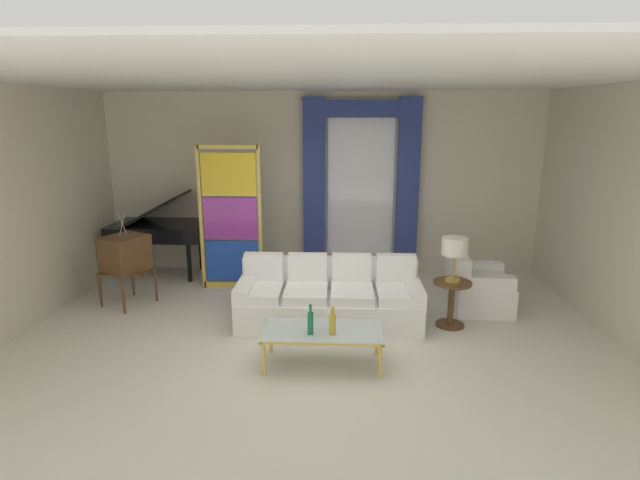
{
  "coord_description": "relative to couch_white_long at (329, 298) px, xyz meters",
  "views": [
    {
      "loc": [
        0.34,
        -5.49,
        2.65
      ],
      "look_at": [
        0.05,
        0.9,
        1.05
      ],
      "focal_mm": 28.54,
      "sensor_mm": 36.0,
      "label": 1
    }
  ],
  "objects": [
    {
      "name": "stained_glass_divider",
      "position": [
        -1.53,
        1.21,
        0.75
      ],
      "size": [
        0.95,
        0.05,
        2.2
      ],
      "color": "gold",
      "rests_on": "ground"
    },
    {
      "name": "table_lamp_brass",
      "position": [
        1.55,
        -0.1,
        0.72
      ],
      "size": [
        0.32,
        0.32,
        0.57
      ],
      "color": "#B29338",
      "rests_on": "round_side_table"
    },
    {
      "name": "vintage_tv",
      "position": [
        -2.87,
        0.47,
        0.42
      ],
      "size": [
        0.72,
        0.75,
        1.35
      ],
      "color": "brown",
      "rests_on": "ground"
    },
    {
      "name": "couch_white_long",
      "position": [
        0.0,
        0.0,
        0.0
      ],
      "size": [
        2.35,
        0.94,
        0.86
      ],
      "color": "white",
      "rests_on": "ground"
    },
    {
      "name": "armchair_white",
      "position": [
        2.0,
        0.5,
        -0.02
      ],
      "size": [
        0.85,
        0.84,
        0.8
      ],
      "color": "white",
      "rests_on": "ground"
    },
    {
      "name": "bottle_blue_decanter",
      "position": [
        0.07,
        -1.33,
        0.23
      ],
      "size": [
        0.07,
        0.07,
        0.31
      ],
      "color": "gold",
      "rests_on": "coffee_table"
    },
    {
      "name": "grand_piano",
      "position": [
        -2.85,
        1.85,
        0.5
      ],
      "size": [
        1.5,
        1.1,
        1.4
      ],
      "color": "black",
      "rests_on": "ground"
    },
    {
      "name": "peacock_figurine",
      "position": [
        -1.01,
        0.88,
        -0.09
      ],
      "size": [
        0.44,
        0.6,
        0.5
      ],
      "color": "beige",
      "rests_on": "ground"
    },
    {
      "name": "ceiling_slab",
      "position": [
        -0.18,
        0.06,
        2.71
      ],
      "size": [
        8.0,
        7.6,
        0.04
      ],
      "primitive_type": "cube",
      "color": "white"
    },
    {
      "name": "coffee_table",
      "position": [
        -0.04,
        -1.22,
        0.07
      ],
      "size": [
        1.27,
        0.6,
        0.41
      ],
      "color": "silver",
      "rests_on": "ground"
    },
    {
      "name": "wall_right",
      "position": [
        3.48,
        -0.14,
        1.19
      ],
      "size": [
        0.12,
        7.0,
        3.0
      ],
      "primitive_type": "cube",
      "color": "beige",
      "rests_on": "ground"
    },
    {
      "name": "bottle_crystal_tall",
      "position": [
        -0.16,
        -1.34,
        0.24
      ],
      "size": [
        0.06,
        0.06,
        0.33
      ],
      "color": "#196B3D",
      "rests_on": "coffee_table"
    },
    {
      "name": "curtained_window",
      "position": [
        0.46,
        2.15,
        1.44
      ],
      "size": [
        2.0,
        0.17,
        2.7
      ],
      "color": "white",
      "rests_on": "ground"
    },
    {
      "name": "ground_plane",
      "position": [
        -0.18,
        -0.74,
        -0.31
      ],
      "size": [
        16.0,
        16.0,
        0.0
      ],
      "primitive_type": "plane",
      "color": "silver"
    },
    {
      "name": "round_side_table",
      "position": [
        1.55,
        -0.1,
        0.05
      ],
      "size": [
        0.48,
        0.48,
        0.59
      ],
      "color": "brown",
      "rests_on": "ground"
    },
    {
      "name": "wall_left",
      "position": [
        -3.84,
        -0.14,
        1.19
      ],
      "size": [
        0.12,
        7.0,
        3.0
      ],
      "primitive_type": "cube",
      "color": "beige",
      "rests_on": "ground"
    },
    {
      "name": "wall_rear",
      "position": [
        -0.18,
        2.32,
        1.19
      ],
      "size": [
        8.0,
        0.12,
        3.0
      ],
      "primitive_type": "cube",
      "color": "beige",
      "rests_on": "ground"
    }
  ]
}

